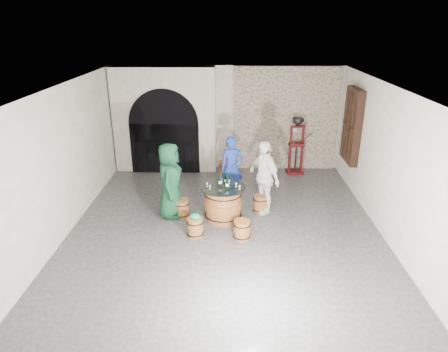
{
  "coord_description": "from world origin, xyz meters",
  "views": [
    {
      "loc": [
        0.14,
        -8.15,
        4.49
      ],
      "look_at": [
        -0.03,
        0.54,
        1.05
      ],
      "focal_mm": 32.0,
      "sensor_mm": 36.0,
      "label": 1
    }
  ],
  "objects_px": {
    "person_green": "(170,181)",
    "barrel_stool_left": "(182,208)",
    "barrel_stool_right": "(261,204)",
    "person_white": "(264,177)",
    "barrel_table": "(223,203)",
    "barrel_stool_near_left": "(195,227)",
    "corking_press": "(297,142)",
    "wine_bottle_left": "(220,181)",
    "wine_bottle_center": "(227,183)",
    "side_barrel": "(227,171)",
    "barrel_stool_near_right": "(242,230)",
    "person_blue": "(232,168)",
    "barrel_stool_far": "(230,194)",
    "wine_bottle_right": "(226,179)"
  },
  "relations": [
    {
      "from": "barrel_stool_near_right",
      "to": "side_barrel",
      "type": "xyz_separation_m",
      "value": [
        -0.37,
        3.27,
        0.1
      ]
    },
    {
      "from": "barrel_stool_right",
      "to": "person_white",
      "type": "xyz_separation_m",
      "value": [
        0.05,
        0.02,
        0.7
      ]
    },
    {
      "from": "person_green",
      "to": "wine_bottle_center",
      "type": "xyz_separation_m",
      "value": [
        1.35,
        -0.23,
        0.04
      ]
    },
    {
      "from": "person_green",
      "to": "wine_bottle_right",
      "type": "height_order",
      "value": "person_green"
    },
    {
      "from": "barrel_stool_right",
      "to": "barrel_table",
      "type": "bearing_deg",
      "value": -156.11
    },
    {
      "from": "barrel_table",
      "to": "person_green",
      "type": "xyz_separation_m",
      "value": [
        -1.26,
        0.13,
        0.51
      ]
    },
    {
      "from": "side_barrel",
      "to": "corking_press",
      "type": "height_order",
      "value": "corking_press"
    },
    {
      "from": "wine_bottle_center",
      "to": "side_barrel",
      "type": "relative_size",
      "value": 0.51
    },
    {
      "from": "person_blue",
      "to": "corking_press",
      "type": "bearing_deg",
      "value": 33.87
    },
    {
      "from": "barrel_stool_far",
      "to": "wine_bottle_right",
      "type": "xyz_separation_m",
      "value": [
        -0.09,
        -0.83,
        0.75
      ]
    },
    {
      "from": "barrel_stool_near_right",
      "to": "side_barrel",
      "type": "height_order",
      "value": "side_barrel"
    },
    {
      "from": "barrel_stool_left",
      "to": "person_blue",
      "type": "distance_m",
      "value": 1.79
    },
    {
      "from": "person_green",
      "to": "corking_press",
      "type": "distance_m",
      "value": 4.5
    },
    {
      "from": "wine_bottle_left",
      "to": "person_green",
      "type": "bearing_deg",
      "value": 176.26
    },
    {
      "from": "barrel_stool_left",
      "to": "corking_press",
      "type": "relative_size",
      "value": 0.25
    },
    {
      "from": "person_blue",
      "to": "corking_press",
      "type": "relative_size",
      "value": 0.96
    },
    {
      "from": "barrel_stool_left",
      "to": "barrel_stool_near_right",
      "type": "bearing_deg",
      "value": -35.47
    },
    {
      "from": "person_green",
      "to": "barrel_stool_left",
      "type": "bearing_deg",
      "value": -93.01
    },
    {
      "from": "barrel_stool_near_right",
      "to": "wine_bottle_center",
      "type": "height_order",
      "value": "wine_bottle_center"
    },
    {
      "from": "barrel_stool_near_left",
      "to": "corking_press",
      "type": "relative_size",
      "value": 0.25
    },
    {
      "from": "wine_bottle_right",
      "to": "corking_press",
      "type": "relative_size",
      "value": 0.19
    },
    {
      "from": "barrel_stool_near_left",
      "to": "wine_bottle_right",
      "type": "xyz_separation_m",
      "value": [
        0.67,
        0.98,
        0.75
      ]
    },
    {
      "from": "barrel_stool_right",
      "to": "barrel_stool_near_left",
      "type": "bearing_deg",
      "value": -141.1
    },
    {
      "from": "barrel_stool_left",
      "to": "barrel_stool_right",
      "type": "relative_size",
      "value": 1.0
    },
    {
      "from": "corking_press",
      "to": "barrel_table",
      "type": "bearing_deg",
      "value": -132.9
    },
    {
      "from": "barrel_stool_left",
      "to": "side_barrel",
      "type": "height_order",
      "value": "side_barrel"
    },
    {
      "from": "barrel_stool_near_left",
      "to": "side_barrel",
      "type": "distance_m",
      "value": 3.24
    },
    {
      "from": "barrel_stool_near_right",
      "to": "person_green",
      "type": "relative_size",
      "value": 0.23
    },
    {
      "from": "wine_bottle_left",
      "to": "wine_bottle_center",
      "type": "distance_m",
      "value": 0.23
    },
    {
      "from": "corking_press",
      "to": "barrel_stool_near_left",
      "type": "bearing_deg",
      "value": -133.08
    },
    {
      "from": "barrel_stool_right",
      "to": "person_blue",
      "type": "relative_size",
      "value": 0.26
    },
    {
      "from": "barrel_table",
      "to": "barrel_stool_near_left",
      "type": "distance_m",
      "value": 1.03
    },
    {
      "from": "barrel_stool_near_left",
      "to": "corking_press",
      "type": "xyz_separation_m",
      "value": [
        2.76,
        3.87,
        0.8
      ]
    },
    {
      "from": "person_blue",
      "to": "side_barrel",
      "type": "distance_m",
      "value": 1.21
    },
    {
      "from": "barrel_stool_right",
      "to": "person_white",
      "type": "distance_m",
      "value": 0.7
    },
    {
      "from": "barrel_stool_near_left",
      "to": "person_white",
      "type": "distance_m",
      "value": 2.13
    },
    {
      "from": "barrel_stool_near_right",
      "to": "barrel_stool_left",
      "type": "bearing_deg",
      "value": 144.53
    },
    {
      "from": "barrel_stool_far",
      "to": "barrel_stool_right",
      "type": "height_order",
      "value": "same"
    },
    {
      "from": "barrel_stool_right",
      "to": "side_barrel",
      "type": "relative_size",
      "value": 0.68
    },
    {
      "from": "barrel_stool_far",
      "to": "barrel_table",
      "type": "bearing_deg",
      "value": -99.13
    },
    {
      "from": "barrel_stool_near_left",
      "to": "wine_bottle_left",
      "type": "relative_size",
      "value": 1.33
    },
    {
      "from": "person_blue",
      "to": "side_barrel",
      "type": "relative_size",
      "value": 2.64
    },
    {
      "from": "barrel_stool_near_left",
      "to": "person_green",
      "type": "height_order",
      "value": "person_green"
    },
    {
      "from": "person_green",
      "to": "person_white",
      "type": "height_order",
      "value": "person_green"
    },
    {
      "from": "barrel_stool_left",
      "to": "barrel_stool_far",
      "type": "xyz_separation_m",
      "value": [
        1.17,
        0.89,
        0.0
      ]
    },
    {
      "from": "barrel_table",
      "to": "wine_bottle_left",
      "type": "height_order",
      "value": "wine_bottle_left"
    },
    {
      "from": "barrel_stool_left",
      "to": "wine_bottle_right",
      "type": "distance_m",
      "value": 1.31
    },
    {
      "from": "barrel_table",
      "to": "corking_press",
      "type": "height_order",
      "value": "corking_press"
    },
    {
      "from": "barrel_stool_near_left",
      "to": "person_blue",
      "type": "distance_m",
      "value": 2.32
    },
    {
      "from": "barrel_table",
      "to": "barrel_stool_left",
      "type": "bearing_deg",
      "value": 173.86
    }
  ]
}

